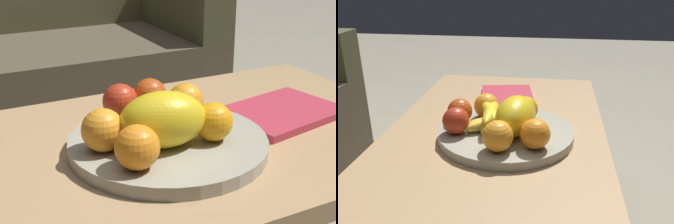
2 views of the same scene
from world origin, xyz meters
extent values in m
cube|color=tan|center=(0.00, 0.00, 0.43)|extent=(1.27, 0.62, 0.04)
cylinder|color=tan|center=(0.59, -0.27, 0.20)|extent=(0.05, 0.05, 0.41)
cylinder|color=tan|center=(0.59, 0.27, 0.20)|extent=(0.05, 0.05, 0.41)
cylinder|color=#A3A08C|center=(0.06, -0.04, 0.46)|extent=(0.37, 0.37, 0.03)
ellipsoid|color=yellow|center=(0.03, -0.06, 0.53)|extent=(0.17, 0.13, 0.10)
sphere|color=orange|center=(0.13, 0.03, 0.51)|extent=(0.07, 0.07, 0.07)
sphere|color=orange|center=(-0.04, -0.12, 0.51)|extent=(0.07, 0.07, 0.07)
sphere|color=orange|center=(-0.07, -0.03, 0.51)|extent=(0.08, 0.08, 0.08)
sphere|color=orange|center=(0.13, -0.08, 0.51)|extent=(0.07, 0.07, 0.07)
sphere|color=#B64515|center=(0.08, 0.10, 0.51)|extent=(0.07, 0.07, 0.07)
sphere|color=#B53119|center=(0.02, 0.09, 0.51)|extent=(0.07, 0.07, 0.07)
ellipsoid|color=gold|center=(0.06, 0.01, 0.49)|extent=(0.15, 0.05, 0.03)
ellipsoid|color=gold|center=(0.06, 0.00, 0.49)|extent=(0.09, 0.15, 0.03)
ellipsoid|color=gold|center=(0.05, 0.01, 0.49)|extent=(0.12, 0.14, 0.03)
ellipsoid|color=yellow|center=(0.06, 0.01, 0.52)|extent=(0.15, 0.04, 0.03)
ellipsoid|color=yellow|center=(0.07, 0.01, 0.52)|extent=(0.15, 0.09, 0.03)
cube|color=#B93345|center=(0.35, 0.00, 0.46)|extent=(0.28, 0.22, 0.02)
camera|label=1|loc=(-0.32, -0.77, 0.86)|focal=52.53mm
camera|label=2|loc=(-0.83, -0.16, 0.89)|focal=38.52mm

